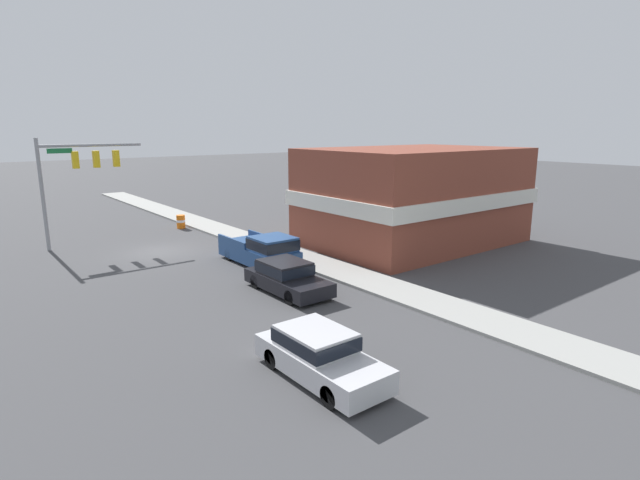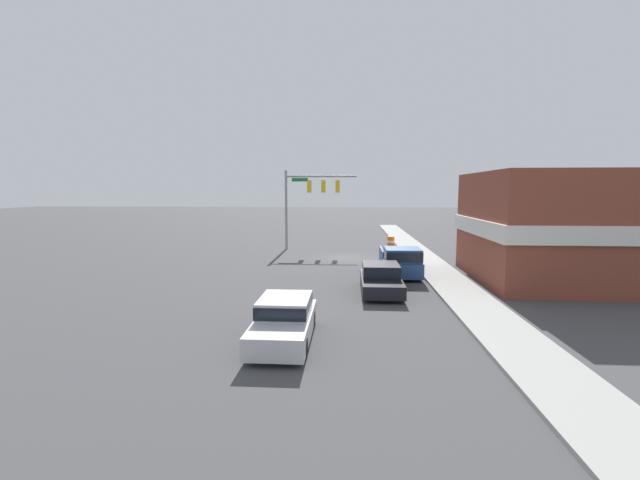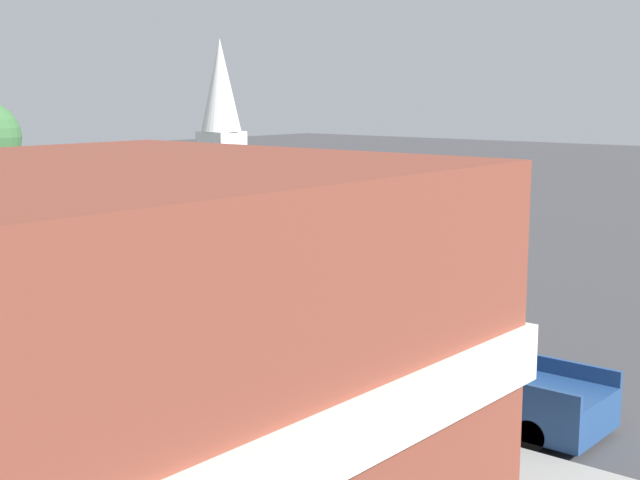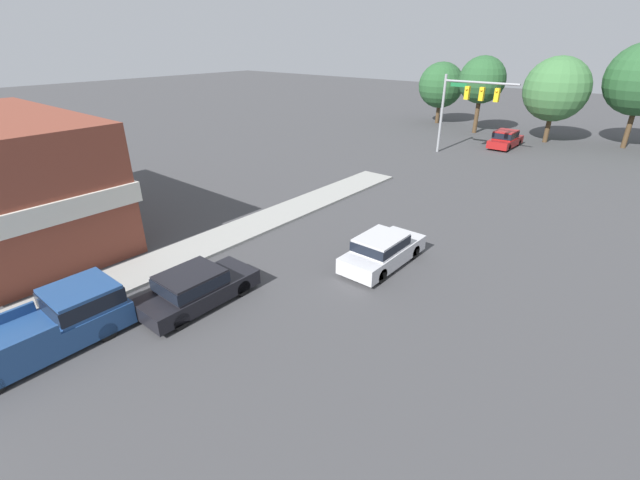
# 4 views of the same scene
# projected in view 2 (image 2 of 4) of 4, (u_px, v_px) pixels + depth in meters

# --- Properties ---
(ground_plane) EXTENTS (200.00, 200.00, 0.00)m
(ground_plane) POSITION_uv_depth(u_px,v_px,m) (347.00, 258.00, 32.54)
(ground_plane) COLOR #424244
(sidewalk_curb) EXTENTS (2.40, 60.00, 0.14)m
(sidewalk_curb) POSITION_uv_depth(u_px,v_px,m) (423.00, 258.00, 32.14)
(sidewalk_curb) COLOR #9E9E99
(sidewalk_curb) RESTS_ON ground
(near_signal_assembly) EXTENTS (6.17, 0.49, 6.81)m
(near_signal_assembly) POSITION_uv_depth(u_px,v_px,m) (310.00, 192.00, 36.68)
(near_signal_assembly) COLOR gray
(near_signal_assembly) RESTS_ON ground
(car_lead) EXTENTS (1.95, 4.62, 1.43)m
(car_lead) POSITION_uv_depth(u_px,v_px,m) (381.00, 278.00, 21.42)
(car_lead) COLOR black
(car_lead) RESTS_ON ground
(car_oncoming) EXTENTS (1.84, 4.61, 1.48)m
(car_oncoming) POSITION_uv_depth(u_px,v_px,m) (284.00, 319.00, 14.48)
(car_oncoming) COLOR black
(car_oncoming) RESTS_ON ground
(pickup_truck_parked) EXTENTS (2.11, 5.44, 1.79)m
(pickup_truck_parked) POSITION_uv_depth(u_px,v_px,m) (400.00, 261.00, 25.72)
(pickup_truck_parked) COLOR black
(pickup_truck_parked) RESTS_ON ground
(construction_barrel) EXTENTS (0.64, 0.64, 1.00)m
(construction_barrel) POSITION_uv_depth(u_px,v_px,m) (391.00, 242.00, 38.36)
(construction_barrel) COLOR orange
(construction_barrel) RESTS_ON ground
(corner_brick_building) EXTENTS (13.60, 9.43, 6.12)m
(corner_brick_building) POSITION_uv_depth(u_px,v_px,m) (600.00, 227.00, 23.71)
(corner_brick_building) COLOR brown
(corner_brick_building) RESTS_ON ground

